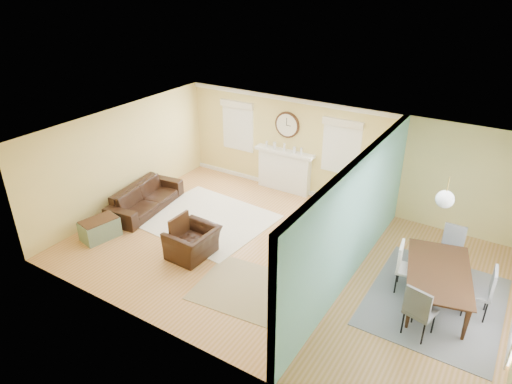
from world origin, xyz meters
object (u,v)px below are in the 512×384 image
Objects in this scene: sofa at (145,198)px; green_chair at (339,209)px; credenza at (365,221)px; dining_table at (438,287)px; eames_chair at (193,243)px.

sofa is 3.21× the size of green_chair.
credenza reaches higher than dining_table.
sofa is 7.10m from dining_table.
eames_chair is at bearing -120.81° from sofa.
sofa is 1.13× the size of dining_table.
sofa is at bearing 78.29° from dining_table.
eames_chair is at bearing 90.80° from dining_table.
green_chair is 0.85m from credenza.
dining_table reaches higher than green_chair.
eames_chair is at bearing 99.11° from green_chair.
credenza reaches higher than sofa.
green_chair is at bearing -72.93° from sofa.
green_chair is 3.27m from dining_table.
eames_chair is 1.46× the size of green_chair.
credenza is (0.77, -0.34, 0.09)m from green_chair.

